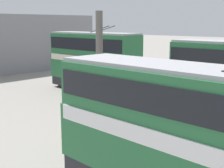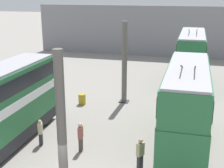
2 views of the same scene
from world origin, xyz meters
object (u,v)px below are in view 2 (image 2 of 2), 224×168
bus_left_near (186,103)px  person_by_left_row (140,153)px  person_by_right_row (40,132)px  person_aisle_midway (81,136)px  bus_left_far (191,56)px  oil_drum (82,99)px

bus_left_near → person_by_left_row: bus_left_near is taller
bus_left_near → person_by_right_row: size_ratio=5.47×
bus_left_near → person_aisle_midway: bus_left_near is taller
person_by_left_row → person_by_right_row: 6.58m
bus_left_far → oil_drum: bus_left_far is taller
person_by_right_row → person_by_left_row: bearing=-28.4°
bus_left_near → person_by_right_row: 9.05m
person_by_left_row → person_by_right_row: bearing=21.5°
bus_left_near → oil_drum: (5.56, 8.65, -2.43)m
bus_left_far → bus_left_near: bearing=180.0°
person_by_left_row → person_by_right_row: size_ratio=1.08×
bus_left_near → oil_drum: size_ratio=10.34×
person_by_left_row → oil_drum: (8.74, 6.52, -0.53)m
bus_left_near → bus_left_far: (13.47, -0.00, 0.17)m
bus_left_far → person_by_right_row: 17.81m
person_aisle_midway → person_by_left_row: person_aisle_midway is taller
person_by_right_row → oil_drum: (7.54, 0.05, -0.45)m
bus_left_near → bus_left_far: size_ratio=0.97×
person_aisle_midway → oil_drum: bearing=103.7°
person_by_right_row → oil_drum: bearing=72.5°
bus_left_near → person_by_right_row: bearing=103.0°
bus_left_far → person_aisle_midway: 16.78m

